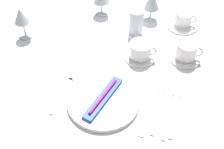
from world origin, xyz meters
TOP-DOWN VIEW (x-y plane):
  - ground_plane at (0.00, 0.00)m, footprint 6.00×6.00m
  - dining_table at (0.00, 0.00)m, footprint 1.80×1.11m
  - dinner_plate at (0.01, -0.26)m, footprint 0.25×0.25m
  - toothbrush_package at (0.01, -0.26)m, footprint 0.09×0.21m
  - fork_outer at (-0.14, -0.24)m, footprint 0.03×0.21m
  - dinner_knife at (0.16, -0.25)m, footprint 0.02×0.24m
  - spoon_soup at (0.20, -0.21)m, footprint 0.03×0.22m
  - spoon_dessert at (0.23, -0.23)m, footprint 0.03×0.21m
  - spoon_tea at (0.25, -0.22)m, footprint 0.03×0.21m
  - saucer_left at (0.23, 0.26)m, footprint 0.14×0.14m
  - coffee_cup_left at (0.23, 0.26)m, footprint 0.10×0.08m
  - saucer_right at (0.09, 0.00)m, footprint 0.13×0.13m
  - coffee_cup_right at (0.09, 0.00)m, footprint 0.11×0.09m
  - saucer_far at (0.26, 0.04)m, footprint 0.13×0.13m
  - coffee_cup_far at (0.26, 0.04)m, footprint 0.10×0.08m
  - wine_glass_left at (0.08, 0.27)m, footprint 0.07×0.07m
  - wine_glass_far at (-0.42, 0.01)m, footprint 0.07×0.07m
  - drink_tumbler at (0.04, 0.16)m, footprint 0.06×0.06m

SIDE VIEW (x-z plane):
  - ground_plane at x=0.00m, z-range 0.00..0.00m
  - dining_table at x=0.00m, z-range 0.29..1.03m
  - spoon_soup at x=0.20m, z-range 0.74..0.75m
  - spoon_dessert at x=0.23m, z-range 0.74..0.75m
  - spoon_tea at x=0.25m, z-range 0.74..0.75m
  - fork_outer at x=-0.14m, z-range 0.74..0.74m
  - dinner_knife at x=0.16m, z-range 0.74..0.74m
  - saucer_left at x=0.23m, z-range 0.74..0.75m
  - saucer_right at x=0.09m, z-range 0.74..0.75m
  - saucer_far at x=0.26m, z-range 0.74..0.75m
  - dinner_plate at x=0.01m, z-range 0.74..0.76m
  - toothbrush_package at x=0.01m, z-range 0.75..0.78m
  - coffee_cup_left at x=0.23m, z-range 0.75..0.81m
  - coffee_cup_right at x=0.09m, z-range 0.75..0.81m
  - coffee_cup_far at x=0.26m, z-range 0.75..0.82m
  - drink_tumbler at x=0.04m, z-range 0.74..0.85m
  - wine_glass_left at x=0.08m, z-range 0.76..0.90m
  - wine_glass_far at x=-0.42m, z-range 0.77..0.91m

